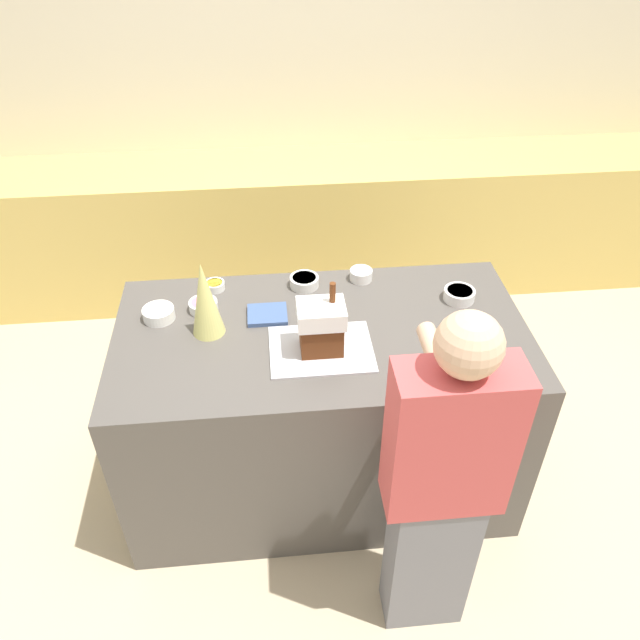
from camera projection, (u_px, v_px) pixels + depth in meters
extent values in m
plane|color=#C6B28E|center=(321.00, 472.00, 3.19)|extent=(12.00, 12.00, 0.00)
cube|color=beige|center=(290.00, 87.00, 3.99)|extent=(8.00, 0.05, 2.60)
cube|color=#DBBC60|center=(296.00, 228.00, 4.26)|extent=(6.00, 0.60, 0.91)
cube|color=#514C47|center=(322.00, 409.00, 2.90)|extent=(1.75, 0.91, 0.93)
cube|color=silver|center=(321.00, 349.00, 2.52)|extent=(0.42, 0.32, 0.01)
cube|color=#5B2D14|center=(321.00, 335.00, 2.47)|extent=(0.17, 0.14, 0.14)
cube|color=white|center=(321.00, 314.00, 2.41)|extent=(0.19, 0.15, 0.08)
cylinder|color=#5B2D14|center=(333.00, 293.00, 2.38)|extent=(0.02, 0.02, 0.09)
cone|color=#DBD675|center=(205.00, 299.00, 2.51)|extent=(0.14, 0.14, 0.34)
cylinder|color=white|center=(203.00, 306.00, 2.72)|extent=(0.12, 0.12, 0.04)
cylinder|color=pink|center=(203.00, 303.00, 2.71)|extent=(0.10, 0.10, 0.01)
cylinder|color=white|center=(159.00, 314.00, 2.67)|extent=(0.14, 0.14, 0.05)
cylinder|color=pink|center=(158.00, 310.00, 2.66)|extent=(0.11, 0.11, 0.01)
cylinder|color=white|center=(215.00, 286.00, 2.85)|extent=(0.09, 0.09, 0.04)
cylinder|color=yellow|center=(214.00, 283.00, 2.84)|extent=(0.07, 0.07, 0.01)
cylinder|color=silver|center=(304.00, 282.00, 2.86)|extent=(0.13, 0.13, 0.05)
cylinder|color=green|center=(304.00, 278.00, 2.85)|extent=(0.11, 0.11, 0.01)
cylinder|color=white|center=(459.00, 295.00, 2.78)|extent=(0.14, 0.14, 0.05)
cylinder|color=brown|center=(460.00, 291.00, 2.77)|extent=(0.11, 0.11, 0.01)
cylinder|color=white|center=(361.00, 275.00, 2.90)|extent=(0.10, 0.10, 0.05)
cylinder|color=brown|center=(361.00, 271.00, 2.89)|extent=(0.09, 0.09, 0.01)
cube|color=#3F598C|center=(267.00, 315.00, 2.69)|extent=(0.17, 0.15, 0.02)
cube|color=slate|center=(428.00, 556.00, 2.41)|extent=(0.31, 0.17, 0.75)
cube|color=#CC4C4C|center=(451.00, 440.00, 2.00)|extent=(0.41, 0.18, 0.59)
sphere|color=#DBAD89|center=(469.00, 345.00, 1.75)|extent=(0.20, 0.20, 0.20)
cylinder|color=#DBAD89|center=(440.00, 367.00, 2.07)|extent=(0.07, 0.41, 0.07)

